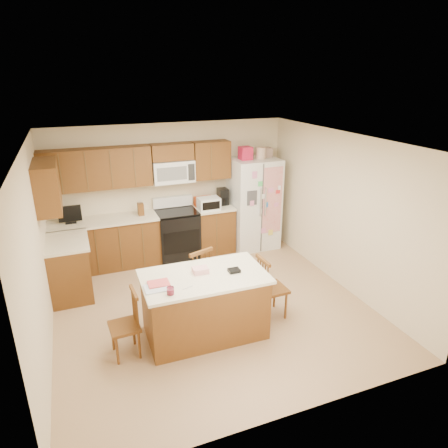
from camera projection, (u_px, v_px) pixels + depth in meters
name	position (u px, v px, depth m)	size (l,w,h in m)	color
ground	(211.00, 306.00, 6.09)	(4.50, 4.50, 0.00)	tan
room_shell	(210.00, 218.00, 5.58)	(4.60, 4.60, 2.52)	beige
cabinetry	(124.00, 220.00, 6.99)	(3.36, 1.56, 2.15)	brown
stove	(177.00, 233.00, 7.61)	(0.76, 0.65, 1.13)	black
refrigerator	(254.00, 203.00, 7.93)	(0.90, 0.79, 2.04)	white
island	(205.00, 304.00, 5.31)	(1.63, 0.97, 0.98)	brown
windsor_chair_left	(126.00, 326.00, 4.93)	(0.38, 0.40, 0.87)	brown
windsor_chair_back	(196.00, 279.00, 5.94)	(0.53, 0.52, 0.98)	brown
windsor_chair_right	(271.00, 288.00, 5.71)	(0.40, 0.42, 0.94)	brown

